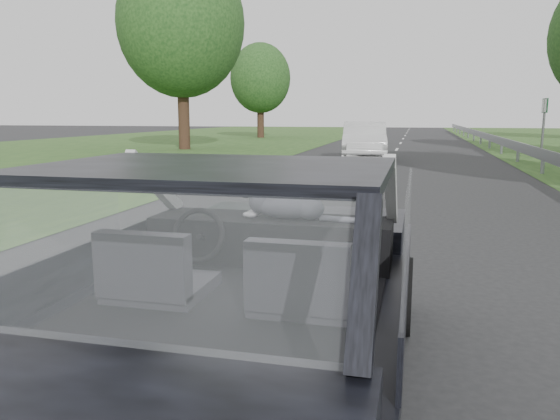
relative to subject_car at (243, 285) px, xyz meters
The scene contains 11 objects.
ground 0.72m from the subject_car, ahead, with size 140.00×140.00×0.00m, color #313132.
subject_car is the anchor object (origin of this frame).
dashboard 0.64m from the subject_car, 90.00° to the left, with size 1.58×0.45×0.30m, color black.
driver_seat 0.52m from the subject_car, 144.06° to the right, with size 0.50×0.72×0.42m, color black.
passenger_seat 0.52m from the subject_car, 35.94° to the right, with size 0.50×0.72×0.42m, color black.
steering_wheel 0.55m from the subject_car, 140.48° to the left, with size 0.36×0.36×0.04m, color black.
cat 0.71m from the subject_car, 79.05° to the left, with size 0.63×0.20×0.28m, color slate.
other_car 17.33m from the subject_car, 93.12° to the left, with size 1.70×4.30×1.42m, color silver.
highway_sign 20.84m from the subject_car, 74.43° to the left, with size 0.09×0.91×2.27m, color #134021.
tree_5 24.27m from the subject_car, 114.61° to the left, with size 5.93×5.93×8.98m, color #143414, non-canonical shape.
tree_6 36.99m from the subject_car, 105.87° to the left, with size 4.28×4.28×6.49m, color #143414, non-canonical shape.
Camera 1 is at (0.92, -2.81, 1.68)m, focal length 35.00 mm.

